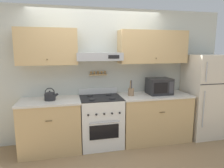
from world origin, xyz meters
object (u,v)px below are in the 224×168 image
refrigerator (205,96)px  tea_kettle (50,96)px  microwave (159,86)px  utensil_crock (131,92)px  stove_range (101,121)px

refrigerator → tea_kettle: bearing=179.6°
tea_kettle → microwave: size_ratio=0.54×
utensil_crock → refrigerator: bearing=-0.7°
refrigerator → utensil_crock: (-1.61, 0.02, 0.16)m
refrigerator → utensil_crock: size_ratio=5.66×
refrigerator → microwave: refrigerator is taller
stove_range → tea_kettle: size_ratio=4.32×
microwave → utensil_crock: size_ratio=1.51×
refrigerator → microwave: bearing=177.9°
tea_kettle → utensil_crock: 1.46m
stove_range → utensil_crock: size_ratio=3.49×
tea_kettle → utensil_crock: (1.46, 0.00, -0.00)m
stove_range → refrigerator: size_ratio=0.62×
microwave → stove_range: bearing=-179.4°
stove_range → tea_kettle: (-0.88, -0.01, 0.53)m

